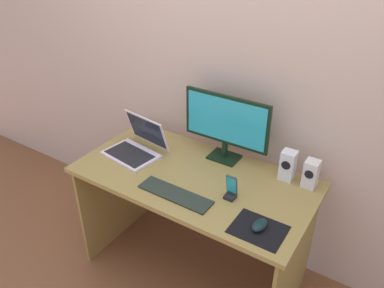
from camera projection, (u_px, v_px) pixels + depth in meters
ground_plane at (193, 268)px, 2.54m from camera, size 8.00×8.00×0.00m
wall_back at (233, 70)px, 2.21m from camera, size 6.00×0.04×2.50m
desk at (194, 198)px, 2.23m from camera, size 1.35×0.69×0.76m
monitor at (226, 124)px, 2.19m from camera, size 0.53×0.14×0.41m
speaker_right at (311, 174)px, 2.03m from camera, size 0.07×0.08×0.16m
speaker_near_monitor at (288, 165)px, 2.08m from camera, size 0.08×0.08×0.17m
laptop at (136, 146)px, 2.34m from camera, size 0.36×0.33×0.22m
keyboard_external at (175, 194)px, 2.00m from camera, size 0.42×0.12×0.01m
mousepad at (258, 229)px, 1.77m from camera, size 0.25×0.20×0.00m
mouse at (259, 225)px, 1.77m from camera, size 0.07×0.11×0.04m
phone_in_dock at (231, 190)px, 1.96m from camera, size 0.06×0.05×0.14m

